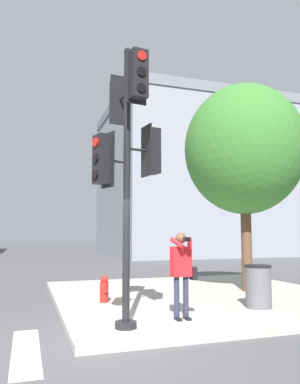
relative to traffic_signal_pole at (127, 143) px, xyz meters
The scene contains 8 objects.
ground_plane 3.63m from the traffic_signal_pole, 147.89° to the right, with size 160.00×160.00×0.00m, color #4C4C4F.
sidewalk_corner 5.59m from the traffic_signal_pole, 46.81° to the left, with size 8.00×8.00×0.15m.
traffic_signal_pole is the anchor object (origin of this frame).
person_photographer 2.72m from the traffic_signal_pole, 15.20° to the left, with size 0.58×0.54×1.73m.
street_tree 5.64m from the traffic_signal_pole, 34.65° to the left, with size 3.68×3.68×6.35m.
fire_hydrant 4.10m from the traffic_signal_pole, 87.30° to the left, with size 0.22×0.28×0.66m.
trash_bin 4.57m from the traffic_signal_pole, 14.35° to the left, with size 0.62×0.62×0.97m.
building_right 28.09m from the traffic_signal_pole, 62.07° to the left, with size 16.25×13.90×13.39m.
Camera 1 is at (-1.26, -6.45, 1.86)m, focal length 35.00 mm.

